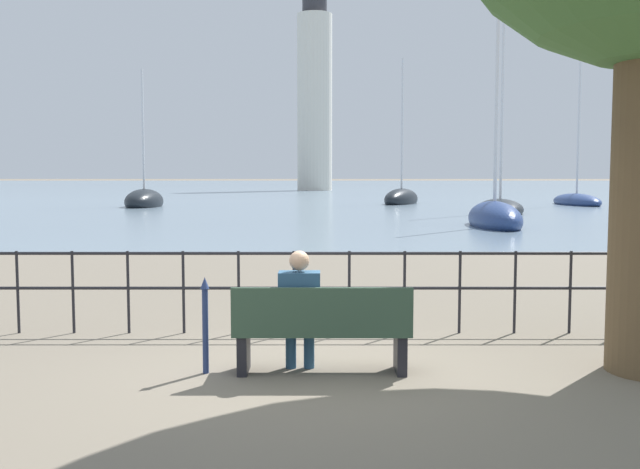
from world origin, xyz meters
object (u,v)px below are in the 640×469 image
Objects in this scene: sailboat_4 at (142,201)px; closed_umbrella at (203,320)px; park_bench at (320,332)px; sailboat_0 at (498,208)px; sailboat_2 at (574,201)px; harbor_lighthouse at (313,91)px; sailboat_1 at (399,199)px; sailboat_3 at (492,218)px; seated_person_left at (298,306)px.

closed_umbrella is at bearing -77.36° from sailboat_4.
park_bench is 0.16× the size of sailboat_0.
park_bench is 32.92m from sailboat_0.
sailboat_2 is 55.19m from harbor_lighthouse.
park_bench is at bearing -75.95° from sailboat_1.
sailboat_2 is at bearing 11.44° from sailboat_1.
sailboat_3 is at bearing -98.10° from sailboat_0.
harbor_lighthouse is (-18.49, 50.25, 13.39)m from sailboat_2.
sailboat_3 is at bearing -83.90° from harbor_lighthouse.
seated_person_left reaches higher than closed_umbrella.
seated_person_left is at bearing -107.12° from sailboat_3.
closed_umbrella is 0.09× the size of sailboat_0.
sailboat_4 reaches higher than closed_umbrella.
park_bench is 22.10m from sailboat_3.
park_bench is 0.17× the size of sailboat_1.
sailboat_1 is at bearing 13.50° from sailboat_4.
sailboat_2 is (17.73, 42.20, -0.15)m from park_bench.
sailboat_3 is (-10.87, -21.19, 0.05)m from sailboat_2.
closed_umbrella is 0.10× the size of sailboat_2.
sailboat_4 reaches higher than park_bench.
sailboat_3 reaches higher than park_bench.
sailboat_2 is 1.17× the size of sailboat_3.
harbor_lighthouse is (0.42, 92.42, 13.12)m from closed_umbrella.
sailboat_2 is 1.07× the size of sailboat_4.
sailboat_3 is at bearing -47.20° from sailboat_4.
sailboat_1 is 1.07× the size of sailboat_2.
sailboat_2 is at bearing -69.79° from harbor_lighthouse.
seated_person_left is 44.66m from sailboat_1.
park_bench is 0.18× the size of sailboat_2.
park_bench is 93.39m from harbor_lighthouse.
sailboat_2 reaches higher than sailboat_3.
sailboat_1 is (7.03, 44.30, -0.18)m from closed_umbrella.
sailboat_4 is (-11.51, 39.49, -0.07)m from park_bench.
harbor_lighthouse is (-0.53, 92.37, 12.99)m from seated_person_left.
sailboat_4 is (-29.25, -2.70, 0.08)m from sailboat_2.
sailboat_1 is at bearing -82.17° from harbor_lighthouse.
sailboat_1 reaches higher than sailboat_4.
harbor_lighthouse reaches higher than seated_person_left.
sailboat_1 reaches higher than sailboat_2.
harbor_lighthouse is at bearing 89.74° from closed_umbrella.
park_bench is 45.77m from sailboat_2.
sailboat_0 reaches higher than sailboat_4.
sailboat_0 reaches higher than sailboat_1.
sailboat_3 is 0.92× the size of sailboat_4.
sailboat_0 is 22.72m from sailboat_4.
sailboat_0 is 1.17× the size of sailboat_4.
harbor_lighthouse reaches higher than sailboat_1.
sailboat_0 is 10.83m from sailboat_3.
harbor_lighthouse reaches higher than park_bench.
harbor_lighthouse reaches higher than sailboat_0.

